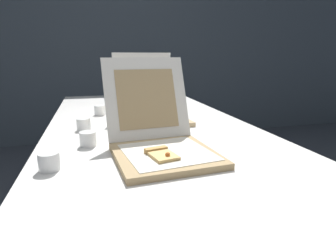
# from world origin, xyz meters

# --- Properties ---
(wall_back) EXTENTS (10.00, 0.10, 2.60)m
(wall_back) POSITION_xyz_m (0.00, 3.08, 1.30)
(wall_back) COLOR #4C5660
(wall_back) RESTS_ON ground
(table) EXTENTS (0.98, 2.47, 0.73)m
(table) POSITION_xyz_m (0.00, 0.68, 0.69)
(table) COLOR silver
(table) RESTS_ON ground
(pizza_box_front) EXTENTS (0.37, 0.48, 0.33)m
(pizza_box_front) POSITION_xyz_m (-0.05, 0.34, 0.78)
(pizza_box_front) COLOR tan
(pizza_box_front) RESTS_ON table
(pizza_box_middle) EXTENTS (0.37, 0.37, 0.35)m
(pizza_box_middle) POSITION_xyz_m (0.02, 0.86, 0.78)
(pizza_box_middle) COLOR tan
(pizza_box_middle) RESTS_ON table
(pizza_box_back) EXTENTS (0.35, 0.43, 0.34)m
(pizza_box_back) POSITION_xyz_m (0.15, 1.45, 0.78)
(pizza_box_back) COLOR tan
(pizza_box_back) RESTS_ON table
(cup_white_near_center) EXTENTS (0.06, 0.06, 0.06)m
(cup_white_near_center) POSITION_xyz_m (-0.30, 0.50, 0.76)
(cup_white_near_center) COLOR white
(cup_white_near_center) RESTS_ON table
(cup_white_far) EXTENTS (0.06, 0.06, 0.06)m
(cup_white_far) POSITION_xyz_m (-0.23, 1.09, 0.76)
(cup_white_far) COLOR white
(cup_white_far) RESTS_ON table
(cup_white_near_left) EXTENTS (0.06, 0.06, 0.06)m
(cup_white_near_left) POSITION_xyz_m (-0.41, 0.28, 0.76)
(cup_white_near_left) COLOR white
(cup_white_near_left) RESTS_ON table
(cup_white_mid) EXTENTS (0.06, 0.06, 0.06)m
(cup_white_mid) POSITION_xyz_m (-0.32, 0.75, 0.76)
(cup_white_mid) COLOR white
(cup_white_mid) RESTS_ON table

